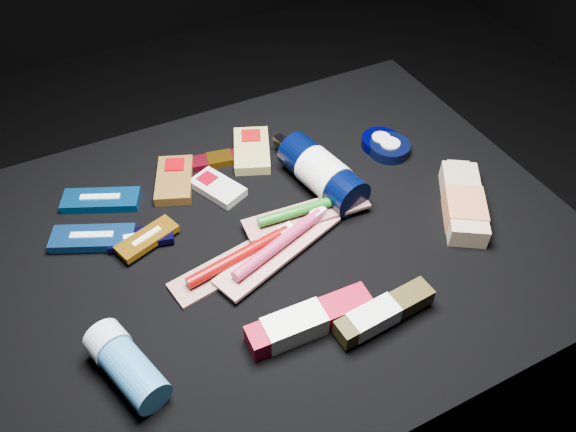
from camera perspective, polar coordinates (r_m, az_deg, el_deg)
name	(u,v)px	position (r m, az deg, el deg)	size (l,w,h in m)	color
ground	(284,351)	(1.29, -0.41, -13.60)	(3.00, 3.00, 0.00)	black
cloth_table	(284,299)	(1.13, -0.46, -8.41)	(0.98, 0.78, 0.40)	black
luna_bar_0	(101,200)	(1.07, -18.46, 1.55)	(0.15, 0.10, 0.02)	#094F95
luna_bar_1	(93,238)	(1.00, -19.22, -2.14)	(0.15, 0.10, 0.02)	#14458F
luna_bar_2	(141,237)	(0.98, -14.71, -2.12)	(0.11, 0.07, 0.01)	black
luna_bar_3	(147,239)	(0.97, -14.11, -2.25)	(0.11, 0.07, 0.01)	#C37C13
clif_bar_0	(175,178)	(1.07, -11.45, 3.80)	(0.10, 0.14, 0.02)	brown
clif_bar_1	(216,187)	(1.05, -7.31, 2.97)	(0.09, 0.11, 0.02)	beige
clif_bar_2	(252,149)	(1.12, -3.71, 6.85)	(0.11, 0.14, 0.02)	tan
power_bar	(213,160)	(1.11, -7.60, 5.63)	(0.12, 0.06, 0.01)	maroon
lotion_bottle	(322,173)	(1.02, 3.49, 4.37)	(0.10, 0.24, 0.07)	black
cream_tin_upper	(381,142)	(1.15, 9.39, 7.43)	(0.08, 0.08, 0.02)	black
cream_tin_lower	(389,148)	(1.14, 10.27, 6.82)	(0.08, 0.08, 0.02)	black
bodywash_bottle	(463,204)	(1.04, 17.37, 1.19)	(0.15, 0.19, 0.04)	tan
deodorant_stick	(126,365)	(0.82, -16.13, -14.31)	(0.09, 0.15, 0.06)	teal
toothbrush_pack_0	(241,258)	(0.92, -4.76, -4.26)	(0.25, 0.10, 0.03)	#A29D98
toothbrush_pack_1	(281,245)	(0.93, -0.76, -3.01)	(0.25, 0.13, 0.03)	silver
toothbrush_pack_2	(309,211)	(0.97, 2.11, 0.53)	(0.23, 0.07, 0.03)	#A5A09A
toothpaste_carton_red	(305,323)	(0.83, 1.70, -10.79)	(0.19, 0.05, 0.04)	maroon
toothpaste_carton_green	(380,314)	(0.85, 9.38, -9.81)	(0.16, 0.05, 0.03)	#30290E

